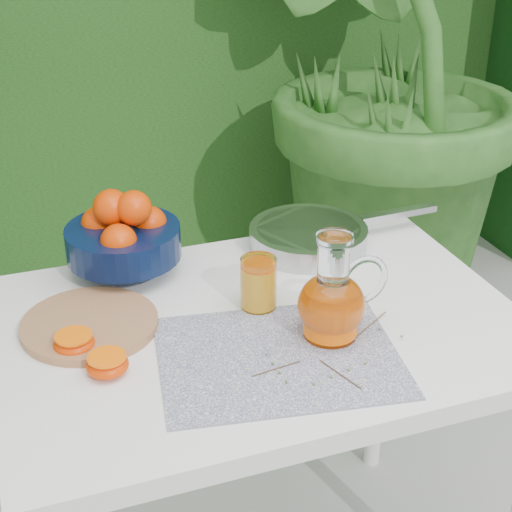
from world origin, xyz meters
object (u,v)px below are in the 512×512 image
object	(u,v)px
juice_pitcher	(333,302)
saute_pan	(310,236)
white_table	(259,355)
cutting_board	(90,324)
fruit_bowl	(123,235)

from	to	relation	value
juice_pitcher	saute_pan	distance (m)	0.37
white_table	cutting_board	world-z (taller)	cutting_board
fruit_bowl	saute_pan	xyz separation A→B (m)	(0.42, -0.02, -0.06)
cutting_board	white_table	bearing A→B (deg)	-14.89
cutting_board	saute_pan	size ratio (longest dim) A/B	0.55
juice_pitcher	fruit_bowl	bearing A→B (deg)	129.39
cutting_board	saute_pan	xyz separation A→B (m)	(0.53, 0.17, 0.02)
cutting_board	juice_pitcher	distance (m)	0.46
juice_pitcher	saute_pan	size ratio (longest dim) A/B	0.43
white_table	saute_pan	distance (m)	0.35
white_table	juice_pitcher	distance (m)	0.21
fruit_bowl	cutting_board	bearing A→B (deg)	-118.98
saute_pan	cutting_board	bearing A→B (deg)	-161.82
white_table	saute_pan	xyz separation A→B (m)	(0.21, 0.26, 0.11)
cutting_board	saute_pan	distance (m)	0.55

